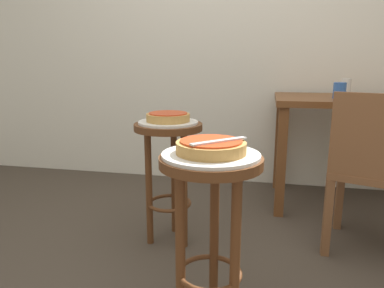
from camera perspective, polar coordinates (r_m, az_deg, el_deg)
name	(u,v)px	position (r m, az deg, el deg)	size (l,w,h in m)	color
stool_foreground	(210,205)	(1.31, 2.90, -9.64)	(0.36, 0.36, 0.67)	#5B3319
serving_plate_foreground	(211,155)	(1.25, 3.00, -1.74)	(0.34, 0.34, 0.01)	white
pizza_foreground	(211,147)	(1.24, 3.01, -0.47)	(0.24, 0.24, 0.05)	#B78442
stool_middle	(169,156)	(1.95, -3.70, -1.96)	(0.36, 0.36, 0.67)	#5B3319
serving_plate_middle	(168,122)	(1.91, -3.78, 3.42)	(0.32, 0.32, 0.01)	white
pizza_middle	(168,117)	(1.91, -3.79, 4.26)	(0.23, 0.23, 0.05)	tan
dining_table	(350,117)	(2.65, 23.68, 3.99)	(0.99, 0.65, 0.76)	brown
cup_near_edge	(340,91)	(2.50, 22.23, 7.81)	(0.08, 0.08, 0.10)	#3360B2
cup_far_edge	(346,87)	(2.72, 23.06, 8.24)	(0.07, 0.07, 0.12)	silver
wooden_chair	(374,169)	(2.02, 26.78, -3.55)	(0.51, 0.51, 0.85)	brown
pizza_server_knife	(219,141)	(1.21, 4.28, 0.47)	(0.22, 0.02, 0.01)	silver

